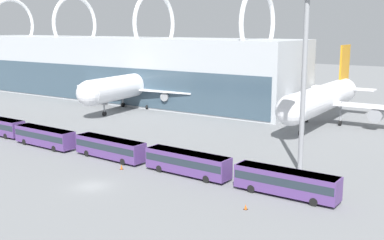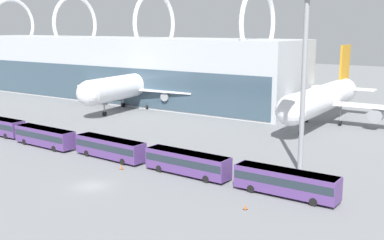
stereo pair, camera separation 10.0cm
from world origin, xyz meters
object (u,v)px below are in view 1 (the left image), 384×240
shuttle_bus_1 (45,136)px  traffic_cone_0 (246,207)px  floodlight_mast (304,66)px  shuttle_bus_2 (110,147)px  airliner_at_gate_near (132,85)px  airliner_at_gate_far (323,98)px  shuttle_bus_3 (187,162)px  traffic_cone_1 (122,167)px  shuttle_bus_4 (286,181)px

shuttle_bus_1 → traffic_cone_0: bearing=-6.8°
floodlight_mast → shuttle_bus_1: bearing=-165.0°
shuttle_bus_2 → floodlight_mast: floodlight_mast is taller
airliner_at_gate_near → airliner_at_gate_far: 46.79m
shuttle_bus_1 → floodlight_mast: size_ratio=0.52×
airliner_at_gate_far → shuttle_bus_3: (-3.50, -44.63, -3.68)m
shuttle_bus_1 → shuttle_bus_2: (14.74, 0.60, 0.00)m
traffic_cone_1 → shuttle_bus_1: bearing=172.4°
airliner_at_gate_far → shuttle_bus_4: airliner_at_gate_far is taller
shuttle_bus_3 → shuttle_bus_4: same height
shuttle_bus_3 → shuttle_bus_4: bearing=0.8°
shuttle_bus_1 → shuttle_bus_4: bearing=2.1°
traffic_cone_1 → shuttle_bus_3: bearing=18.3°
shuttle_bus_2 → floodlight_mast: (26.97, 10.55, 13.10)m
airliner_at_gate_near → floodlight_mast: 61.83m
airliner_at_gate_far → shuttle_bus_3: bearing=-5.6°
shuttle_bus_1 → shuttle_bus_4: same height
shuttle_bus_1 → floodlight_mast: floodlight_mast is taller
shuttle_bus_3 → traffic_cone_1: shuttle_bus_3 is taller
shuttle_bus_3 → shuttle_bus_1: bearing=-177.2°
shuttle_bus_3 → shuttle_bus_4: (14.74, -0.29, 0.00)m
airliner_at_gate_far → traffic_cone_1: bearing=-16.3°
airliner_at_gate_near → shuttle_bus_3: size_ratio=2.89×
airliner_at_gate_far → traffic_cone_1: size_ratio=53.73×
traffic_cone_0 → shuttle_bus_1: bearing=171.4°
airliner_at_gate_near → airliner_at_gate_far: (46.24, 7.13, -0.36)m
traffic_cone_1 → floodlight_mast: bearing=32.5°
shuttle_bus_2 → airliner_at_gate_near: bearing=129.9°
shuttle_bus_3 → shuttle_bus_2: bearing=-178.6°
shuttle_bus_2 → traffic_cone_0: (27.49, -7.02, -1.62)m
shuttle_bus_4 → floodlight_mast: size_ratio=0.52×
traffic_cone_0 → shuttle_bus_2: bearing=165.7°
traffic_cone_0 → floodlight_mast: bearing=91.7°
airliner_at_gate_far → floodlight_mast: size_ratio=1.61×
airliner_at_gate_far → shuttle_bus_4: size_ratio=3.10×
shuttle_bus_2 → traffic_cone_1: size_ratio=17.48×
airliner_at_gate_far → traffic_cone_0: size_ratio=66.95×
shuttle_bus_2 → traffic_cone_1: 6.41m
shuttle_bus_3 → floodlight_mast: (12.23, 10.69, 13.10)m
airliner_at_gate_near → shuttle_bus_3: 57.00m
airliner_at_gate_near → floodlight_mast: floodlight_mast is taller
shuttle_bus_1 → shuttle_bus_2: bearing=4.2°
shuttle_bus_3 → airliner_at_gate_far: bearing=87.4°
shuttle_bus_2 → airliner_at_gate_far: bearing=70.7°
shuttle_bus_1 → shuttle_bus_3: same height
shuttle_bus_4 → traffic_cone_1: (-24.19, -2.84, -1.55)m
airliner_at_gate_near → traffic_cone_1: airliner_at_gate_near is taller
floodlight_mast → traffic_cone_0: floodlight_mast is taller
airliner_at_gate_near → shuttle_bus_4: size_ratio=2.91×
traffic_cone_1 → shuttle_bus_4: bearing=6.7°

